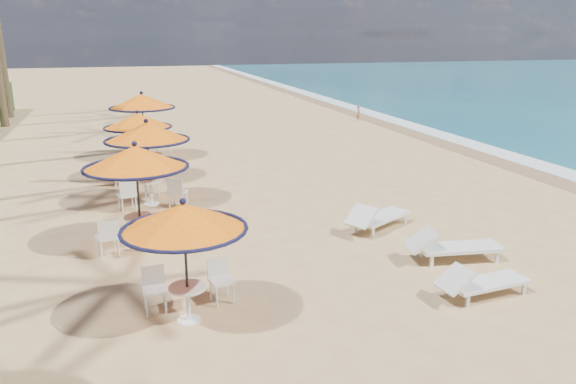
% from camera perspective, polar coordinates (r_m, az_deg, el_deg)
% --- Properties ---
extents(ground, '(160.00, 160.00, 0.00)m').
position_cam_1_polar(ground, '(11.44, 14.24, -9.21)').
color(ground, tan).
rests_on(ground, ground).
extents(foam_strip, '(1.20, 140.00, 0.04)m').
position_cam_1_polar(foam_strip, '(24.43, 21.17, 3.52)').
color(foam_strip, white).
rests_on(foam_strip, ground).
extents(wetsand_band, '(1.40, 140.00, 0.02)m').
position_cam_1_polar(wetsand_band, '(23.89, 19.46, 3.43)').
color(wetsand_band, olive).
rests_on(wetsand_band, ground).
extents(station_0, '(2.10, 2.10, 2.19)m').
position_cam_1_polar(station_0, '(9.39, -10.49, -3.55)').
color(station_0, black).
rests_on(station_0, ground).
extents(station_1, '(2.36, 2.36, 2.46)m').
position_cam_1_polar(station_1, '(12.93, -15.22, 2.43)').
color(station_1, black).
rests_on(station_1, ground).
extents(station_2, '(2.38, 2.38, 2.48)m').
position_cam_1_polar(station_2, '(16.21, -14.07, 4.91)').
color(station_2, black).
rests_on(station_2, ground).
extents(station_3, '(2.24, 2.24, 2.33)m').
position_cam_1_polar(station_3, '(19.25, -15.21, 6.38)').
color(station_3, black).
rests_on(station_3, ground).
extents(station_4, '(2.52, 2.62, 2.63)m').
position_cam_1_polar(station_4, '(22.63, -14.48, 8.14)').
color(station_4, black).
rests_on(station_4, ground).
extents(lounger_near, '(1.90, 0.76, 0.66)m').
position_cam_1_polar(lounger_near, '(11.12, 18.94, -8.61)').
color(lounger_near, silver).
rests_on(lounger_near, ground).
extents(lounger_mid, '(2.15, 0.94, 0.75)m').
position_cam_1_polar(lounger_mid, '(12.61, 16.18, -5.25)').
color(lounger_mid, silver).
rests_on(lounger_mid, ground).
extents(lounger_far, '(2.09, 1.57, 0.73)m').
position_cam_1_polar(lounger_far, '(14.17, 8.99, -2.51)').
color(lounger_far, silver).
rests_on(lounger_far, ground).
extents(person, '(0.33, 0.39, 0.90)m').
position_cam_1_polar(person, '(32.23, 7.18, 8.01)').
color(person, '#915C49').
rests_on(person, ground).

